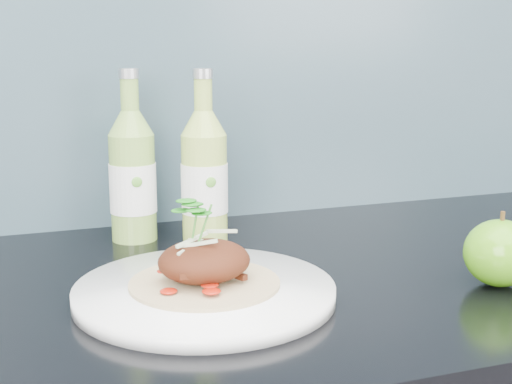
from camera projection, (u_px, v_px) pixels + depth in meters
dinner_plate at (205, 292)px, 0.77m from camera, size 0.30×0.30×0.02m
pork_taco at (204, 259)px, 0.76m from camera, size 0.16×0.16×0.10m
green_apple at (500, 253)px, 0.80m from camera, size 0.09×0.09×0.09m
cider_bottle_left at (133, 176)px, 0.98m from camera, size 0.08×0.08×0.24m
cider_bottle_right at (204, 176)px, 0.98m from camera, size 0.07×0.07×0.24m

